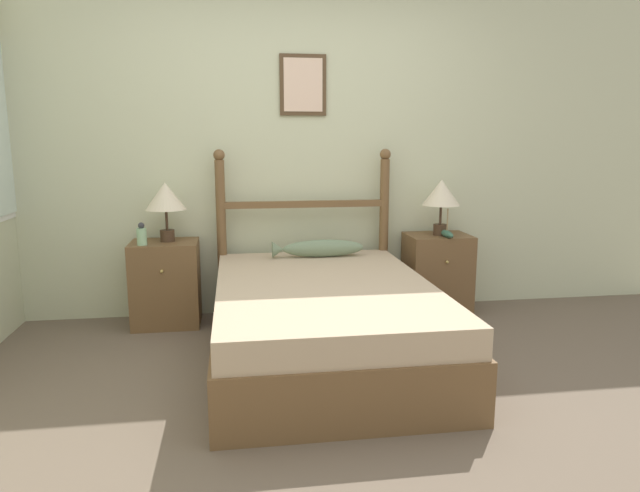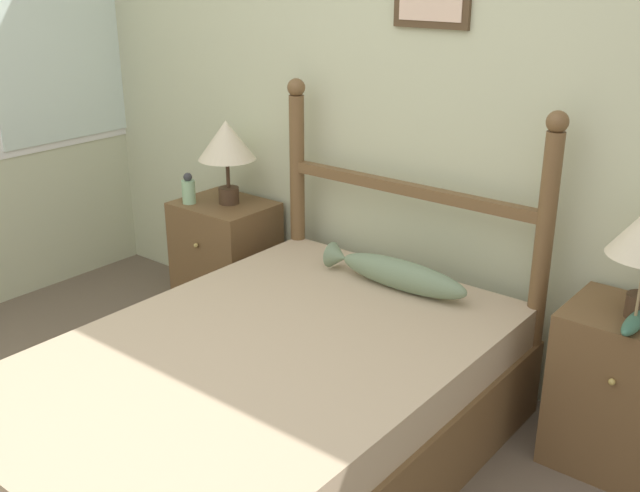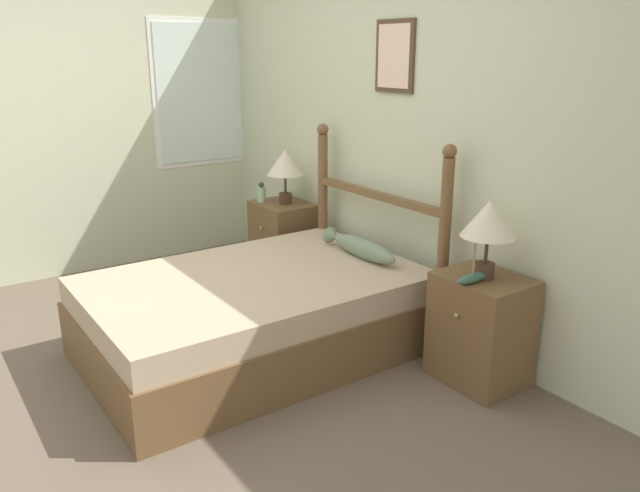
# 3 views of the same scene
# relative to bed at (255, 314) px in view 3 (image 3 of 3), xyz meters

# --- Properties ---
(ground_plane) EXTENTS (16.00, 16.00, 0.00)m
(ground_plane) POSITION_rel_bed_xyz_m (-0.04, -0.61, -0.25)
(ground_plane) COLOR brown
(wall_back) EXTENTS (6.40, 0.08, 2.55)m
(wall_back) POSITION_rel_bed_xyz_m (-0.04, 1.12, 1.03)
(wall_back) COLOR beige
(wall_back) RESTS_ON ground_plane
(wall_left) EXTENTS (0.08, 6.40, 2.55)m
(wall_left) POSITION_rel_bed_xyz_m (-2.17, -0.58, 1.03)
(wall_left) COLOR beige
(wall_left) RESTS_ON ground_plane
(bed) EXTENTS (1.35, 2.01, 0.50)m
(bed) POSITION_rel_bed_xyz_m (0.00, 0.00, 0.00)
(bed) COLOR brown
(bed) RESTS_ON ground_plane
(headboard) EXTENTS (1.36, 0.09, 1.30)m
(headboard) POSITION_rel_bed_xyz_m (0.00, 0.97, 0.46)
(headboard) COLOR brown
(headboard) RESTS_ON ground_plane
(nightstand_left) EXTENTS (0.49, 0.42, 0.63)m
(nightstand_left) POSITION_rel_bed_xyz_m (-1.05, 0.86, 0.07)
(nightstand_left) COLOR brown
(nightstand_left) RESTS_ON ground_plane
(nightstand_right) EXTENTS (0.49, 0.42, 0.63)m
(nightstand_right) POSITION_rel_bed_xyz_m (1.05, 0.86, 0.07)
(nightstand_right) COLOR brown
(nightstand_right) RESTS_ON ground_plane
(table_lamp_left) EXTENTS (0.30, 0.30, 0.44)m
(table_lamp_left) POSITION_rel_bed_xyz_m (-1.03, 0.88, 0.70)
(table_lamp_left) COLOR #422D1E
(table_lamp_left) RESTS_ON nightstand_left
(table_lamp_right) EXTENTS (0.30, 0.30, 0.44)m
(table_lamp_right) POSITION_rel_bed_xyz_m (1.06, 0.85, 0.70)
(table_lamp_right) COLOR #422D1E
(table_lamp_right) RESTS_ON nightstand_right
(bottle) EXTENTS (0.07, 0.07, 0.16)m
(bottle) POSITION_rel_bed_xyz_m (-1.19, 0.75, 0.45)
(bottle) COLOR #99C699
(bottle) RESTS_ON nightstand_left
(model_boat) EXTENTS (0.06, 0.22, 0.22)m
(model_boat) POSITION_rel_bed_xyz_m (1.08, 0.74, 0.41)
(model_boat) COLOR #386651
(model_boat) RESTS_ON nightstand_right
(fish_pillow) EXTENTS (0.69, 0.12, 0.13)m
(fish_pillow) POSITION_rel_bed_xyz_m (0.08, 0.77, 0.32)
(fish_pillow) COLOR gray
(fish_pillow) RESTS_ON bed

